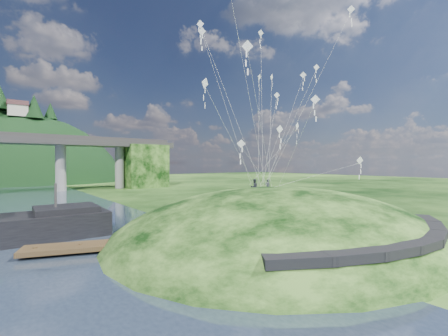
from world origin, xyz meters
TOP-DOWN VIEW (x-y plane):
  - ground at (0.00, 0.00)m, footprint 320.00×320.00m
  - grass_hill at (8.00, 2.00)m, footprint 36.00×32.00m
  - footpath at (7.46, -9.74)m, footprint 22.29×5.84m
  - wooden_dock at (-6.33, 7.11)m, footprint 15.49×7.52m
  - kite_flyers at (7.72, 4.79)m, footprint 2.35×1.29m
  - kite_swarm at (8.43, 3.59)m, footprint 18.68×15.58m

SIDE VIEW (x-z plane):
  - grass_hill at x=8.00m, z-range -8.00..5.00m
  - ground at x=0.00m, z-range 0.00..0.00m
  - wooden_dock at x=-6.33m, z-range -0.07..1.05m
  - footpath at x=7.46m, z-range 1.67..2.50m
  - kite_flyers at x=7.72m, z-range 4.87..6.68m
  - kite_swarm at x=8.43m, z-range 6.89..27.42m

